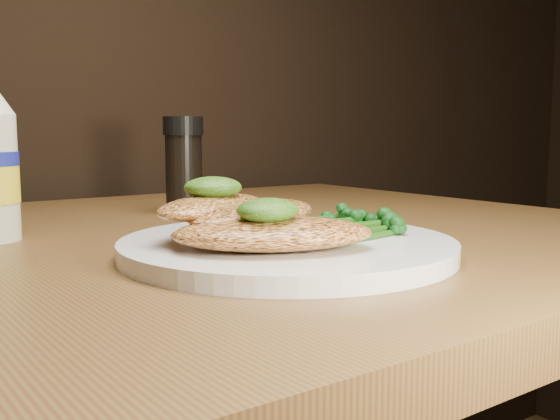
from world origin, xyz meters
TOP-DOWN VIEW (x-y plane):
  - plate at (0.10, 0.89)m, footprint 0.29×0.29m
  - chicken_front at (0.06, 0.85)m, footprint 0.18×0.15m
  - chicken_mid at (0.08, 0.91)m, footprint 0.17×0.13m
  - chicken_back at (0.05, 0.93)m, footprint 0.15×0.12m
  - pesto_front at (0.06, 0.85)m, footprint 0.06×0.06m
  - pesto_back at (0.05, 0.93)m, footprint 0.06×0.06m
  - broccolini_bundle at (0.15, 0.89)m, footprint 0.15×0.11m
  - pepper_grinder at (0.16, 1.19)m, footprint 0.06×0.06m

SIDE VIEW (x-z plane):
  - plate at x=0.10m, z-range 0.75..0.76m
  - broccolini_bundle at x=0.15m, z-range 0.76..0.79m
  - chicken_front at x=0.06m, z-range 0.76..0.79m
  - chicken_mid at x=0.08m, z-range 0.77..0.80m
  - chicken_back at x=0.05m, z-range 0.78..0.80m
  - pesto_front at x=0.06m, z-range 0.79..0.81m
  - pesto_back at x=0.05m, z-range 0.80..0.82m
  - pepper_grinder at x=0.16m, z-range 0.75..0.87m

